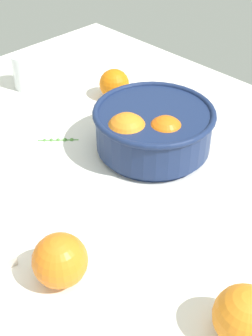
{
  "coord_description": "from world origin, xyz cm",
  "views": [
    {
      "loc": [
        46.61,
        -45.56,
        56.25
      ],
      "look_at": [
        2.91,
        -2.53,
        7.62
      ],
      "focal_mm": 48.93,
      "sensor_mm": 36.0,
      "label": 1
    }
  ],
  "objects_px": {
    "loose_orange_3": "(60,260)",
    "loose_orange_0": "(245,317)",
    "fruit_bowl": "(152,129)",
    "loose_orange_1": "(114,84)",
    "juice_glass": "(26,73)"
  },
  "relations": [
    {
      "from": "fruit_bowl",
      "to": "juice_glass",
      "type": "bearing_deg",
      "value": -176.89
    },
    {
      "from": "fruit_bowl",
      "to": "loose_orange_3",
      "type": "distance_m",
      "value": 0.36
    },
    {
      "from": "fruit_bowl",
      "to": "loose_orange_3",
      "type": "xyz_separation_m",
      "value": [
        0.13,
        -0.34,
        -0.01
      ]
    },
    {
      "from": "loose_orange_0",
      "to": "juice_glass",
      "type": "bearing_deg",
      "value": 165.51
    },
    {
      "from": "fruit_bowl",
      "to": "loose_orange_3",
      "type": "bearing_deg",
      "value": -68.85
    },
    {
      "from": "juice_glass",
      "to": "loose_orange_1",
      "type": "relative_size",
      "value": 1.2
    },
    {
      "from": "loose_orange_3",
      "to": "loose_orange_1",
      "type": "bearing_deg",
      "value": 128.38
    },
    {
      "from": "loose_orange_1",
      "to": "loose_orange_3",
      "type": "xyz_separation_m",
      "value": [
        0.34,
        -0.43,
        0.01
      ]
    },
    {
      "from": "fruit_bowl",
      "to": "loose_orange_1",
      "type": "distance_m",
      "value": 0.24
    },
    {
      "from": "loose_orange_0",
      "to": "loose_orange_1",
      "type": "xyz_separation_m",
      "value": [
        -0.59,
        0.32,
        -0.01
      ]
    },
    {
      "from": "juice_glass",
      "to": "fruit_bowl",
      "type": "bearing_deg",
      "value": 3.11
    },
    {
      "from": "fruit_bowl",
      "to": "loose_orange_1",
      "type": "xyz_separation_m",
      "value": [
        -0.21,
        0.1,
        -0.02
      ]
    },
    {
      "from": "juice_glass",
      "to": "loose_orange_0",
      "type": "bearing_deg",
      "value": -14.49
    },
    {
      "from": "loose_orange_3",
      "to": "loose_orange_0",
      "type": "bearing_deg",
      "value": 24.75
    },
    {
      "from": "loose_orange_1",
      "to": "loose_orange_3",
      "type": "bearing_deg",
      "value": -51.62
    }
  ]
}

